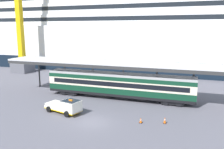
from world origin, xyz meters
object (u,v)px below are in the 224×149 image
train_carriage (118,85)px  traffic_cone_mid (141,120)px  cruise_ship (213,20)px  dockside_crane (22,7)px  service_truck (66,106)px  traffic_cone_near (165,120)px

train_carriage → traffic_cone_mid: (5.60, -8.73, -1.98)m
cruise_ship → dockside_crane: (-44.70, -17.32, 3.16)m
cruise_ship → traffic_cone_mid: bearing=-103.1°
traffic_cone_mid → dockside_crane: (-35.24, 23.47, 15.95)m
service_truck → traffic_cone_near: (12.81, 0.79, -0.60)m
cruise_ship → traffic_cone_near: (-6.75, -39.96, -12.73)m
traffic_cone_mid → train_carriage: bearing=122.7°
service_truck → traffic_cone_mid: size_ratio=8.33×
cruise_ship → train_carriage: size_ratio=6.57×
service_truck → traffic_cone_mid: service_truck is taller
traffic_cone_near → cruise_ship: bearing=80.4°
train_carriage → dockside_crane: 35.93m
traffic_cone_near → dockside_crane: (-37.95, 22.65, 15.89)m
cruise_ship → dockside_crane: bearing=-158.8°
train_carriage → dockside_crane: bearing=153.6°
traffic_cone_near → traffic_cone_mid: size_ratio=1.18×
traffic_cone_near → traffic_cone_mid: 2.83m
cruise_ship → service_truck: 46.80m
train_carriage → traffic_cone_near: size_ratio=30.12×
traffic_cone_mid → dockside_crane: bearing=146.3°
cruise_ship → traffic_cone_mid: (-9.46, -40.78, -12.79)m
dockside_crane → cruise_ship: bearing=21.2°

